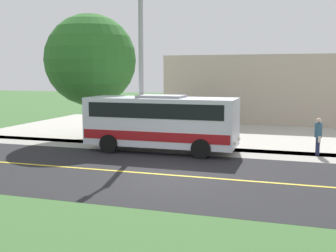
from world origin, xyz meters
TOP-DOWN VIEW (x-y plane):
  - ground_plane at (0.00, 0.00)m, footprint 120.00×120.00m
  - road_surface at (0.00, 0.00)m, footprint 8.00×100.00m
  - sidewalk at (-5.20, 0.00)m, footprint 2.40×100.00m
  - parking_lot_surface at (-12.40, 3.00)m, footprint 14.00×36.00m
  - road_centre_line at (0.00, 0.00)m, footprint 0.16×100.00m
  - shuttle_bus_front at (-4.52, -1.70)m, footprint 2.68×7.43m
  - pedestrian_with_bags at (-5.69, 5.61)m, footprint 0.72×0.34m
  - street_light_pole at (-4.88, -2.93)m, footprint 1.97×0.24m
  - parked_car_near at (-12.57, -2.04)m, footprint 2.08×4.43m
  - tree_curbside at (-7.40, -7.00)m, footprint 5.32×5.32m
  - commercial_building at (-21.40, 5.95)m, footprint 10.00×22.79m

SIDE VIEW (x-z plane):
  - ground_plane at x=0.00m, z-range 0.00..0.00m
  - sidewalk at x=-5.20m, z-range 0.00..0.01m
  - parking_lot_surface at x=-12.40m, z-range 0.00..0.01m
  - road_surface at x=0.00m, z-range 0.00..0.01m
  - road_centre_line at x=0.00m, z-range 0.01..0.01m
  - parked_car_near at x=-12.57m, z-range -0.04..1.41m
  - pedestrian_with_bags at x=-5.69m, z-range 0.07..1.83m
  - shuttle_bus_front at x=-4.52m, z-range 0.14..2.90m
  - commercial_building at x=-21.40m, z-range 0.00..5.16m
  - street_light_pole at x=-4.88m, z-range 0.41..8.28m
  - tree_curbside at x=-7.40m, z-range 0.95..8.19m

